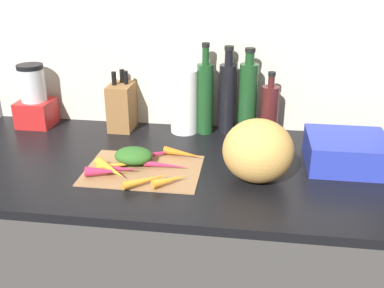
{
  "coord_description": "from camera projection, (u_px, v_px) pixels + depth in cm",
  "views": [
    {
      "loc": [
        28.04,
        -141.15,
        68.32
      ],
      "look_at": [
        10.03,
        -11.63,
        12.18
      ],
      "focal_mm": 41.2,
      "sensor_mm": 36.0,
      "label": 1
    }
  ],
  "objects": [
    {
      "name": "carrot_0",
      "position": [
        122.0,
        164.0,
        1.52
      ],
      "size": [
        17.13,
        9.36,
        2.31
      ],
      "primitive_type": "cone",
      "rotation": [
        0.0,
        1.57,
        0.42
      ],
      "color": "orange",
      "rests_on": "cutting_board"
    },
    {
      "name": "carrot_3",
      "position": [
        104.0,
        172.0,
        1.46
      ],
      "size": [
        12.64,
        5.24,
        3.46
      ],
      "primitive_type": "cone",
      "rotation": [
        0.0,
        1.57,
        0.15
      ],
      "color": "#B2264C",
      "rests_on": "cutting_board"
    },
    {
      "name": "carrot_6",
      "position": [
        163.0,
        153.0,
        1.61
      ],
      "size": [
        11.7,
        9.11,
        2.11
      ],
      "primitive_type": "cone",
      "rotation": [
        0.0,
        1.57,
        0.61
      ],
      "color": "#B2264C",
      "rests_on": "cutting_board"
    },
    {
      "name": "cutting_board",
      "position": [
        143.0,
        170.0,
        1.52
      ],
      "size": [
        39.44,
        28.37,
        0.8
      ],
      "primitive_type": "cube",
      "color": "#997047",
      "rests_on": "ground_plane"
    },
    {
      "name": "knife_block",
      "position": [
        123.0,
        105.0,
        1.86
      ],
      "size": [
        9.59,
        17.03,
        24.88
      ],
      "color": "brown",
      "rests_on": "ground_plane"
    },
    {
      "name": "carrot_9",
      "position": [
        147.0,
        180.0,
        1.41
      ],
      "size": [
        14.53,
        12.06,
        2.78
      ],
      "primitive_type": "cone",
      "rotation": [
        0.0,
        1.57,
        0.65
      ],
      "color": "orange",
      "rests_on": "cutting_board"
    },
    {
      "name": "bottle_1",
      "position": [
        228.0,
        97.0,
        1.79
      ],
      "size": [
        7.15,
        7.15,
        35.88
      ],
      "color": "black",
      "rests_on": "ground_plane"
    },
    {
      "name": "carrot_1",
      "position": [
        170.0,
        180.0,
        1.41
      ],
      "size": [
        11.37,
        9.54,
        2.9
      ],
      "primitive_type": "cone",
      "rotation": [
        0.0,
        1.57,
        0.64
      ],
      "color": "orange",
      "rests_on": "cutting_board"
    },
    {
      "name": "dish_rack",
      "position": [
        347.0,
        152.0,
        1.54
      ],
      "size": [
        27.44,
        25.16,
        10.41
      ],
      "primitive_type": "cube",
      "color": "#2838AD",
      "rests_on": "ground_plane"
    },
    {
      "name": "paper_towel_roll",
      "position": [
        184.0,
        101.0,
        1.8
      ],
      "size": [
        11.4,
        11.4,
        26.44
      ],
      "primitive_type": "cylinder",
      "color": "white",
      "rests_on": "ground_plane"
    },
    {
      "name": "carrot_8",
      "position": [
        111.0,
        169.0,
        1.47
      ],
      "size": [
        14.19,
        12.89,
        3.5
      ],
      "primitive_type": "cone",
      "rotation": [
        0.0,
        1.57,
        -0.71
      ],
      "color": "orange",
      "rests_on": "cutting_board"
    },
    {
      "name": "carrot_greens_pile",
      "position": [
        134.0,
        156.0,
        1.54
      ],
      "size": [
        13.51,
        10.39,
        5.71
      ],
      "primitive_type": "ellipsoid",
      "color": "#2D6023",
      "rests_on": "cutting_board"
    },
    {
      "name": "blender_appliance",
      "position": [
        35.0,
        100.0,
        1.88
      ],
      "size": [
        14.27,
        14.27,
        26.74
      ],
      "color": "red",
      "rests_on": "ground_plane"
    },
    {
      "name": "carrot_4",
      "position": [
        167.0,
        165.0,
        1.51
      ],
      "size": [
        16.32,
        3.48,
        2.06
      ],
      "primitive_type": "cone",
      "rotation": [
        0.0,
        1.57,
        -0.09
      ],
      "color": "#B2264C",
      "rests_on": "cutting_board"
    },
    {
      "name": "carrot_2",
      "position": [
        183.0,
        153.0,
        1.6
      ],
      "size": [
        14.87,
        7.06,
        2.87
      ],
      "primitive_type": "cone",
      "rotation": [
        0.0,
        1.57,
        -0.3
      ],
      "color": "orange",
      "rests_on": "cutting_board"
    },
    {
      "name": "ground_plane",
      "position": [
        169.0,
        165.0,
        1.6
      ],
      "size": [
        170.0,
        80.0,
        3.0
      ],
      "primitive_type": "cube",
      "color": "black"
    },
    {
      "name": "bottle_0",
      "position": [
        205.0,
        97.0,
        1.79
      ],
      "size": [
        6.7,
        6.7,
        37.22
      ],
      "color": "#19421E",
      "rests_on": "ground_plane"
    },
    {
      "name": "wall_back",
      "position": [
        185.0,
        56.0,
        1.82
      ],
      "size": [
        170.0,
        3.0,
        60.0
      ],
      "primitive_type": "cube",
      "color": "beige",
      "rests_on": "ground_plane"
    },
    {
      "name": "winter_squash",
      "position": [
        258.0,
        151.0,
        1.42
      ],
      "size": [
        22.97,
        21.03,
        20.92
      ],
      "primitive_type": "ellipsoid",
      "color": "gold",
      "rests_on": "ground_plane"
    },
    {
      "name": "bottle_3",
      "position": [
        269.0,
        112.0,
        1.74
      ],
      "size": [
        7.01,
        7.01,
        27.37
      ],
      "color": "#471919",
      "rests_on": "ground_plane"
    },
    {
      "name": "bottle_2",
      "position": [
        248.0,
        99.0,
        1.75
      ],
      "size": [
        7.29,
        7.29,
        35.99
      ],
      "color": "#19421E",
      "rests_on": "ground_plane"
    },
    {
      "name": "carrot_7",
      "position": [
        123.0,
        169.0,
        1.49
      ],
      "size": [
        12.08,
        2.47,
        2.08
      ],
      "primitive_type": "cone",
      "rotation": [
        0.0,
        1.57,
        -0.03
      ],
      "color": "#B2264C",
      "rests_on": "cutting_board"
    },
    {
      "name": "carrot_5",
      "position": [
        178.0,
        152.0,
        1.61
      ],
      "size": [
        11.99,
        7.0,
        2.09
      ],
      "primitive_type": "cone",
      "rotation": [
        0.0,
        1.57,
        -0.43
      ],
      "color": "orange",
      "rests_on": "cutting_board"
    }
  ]
}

